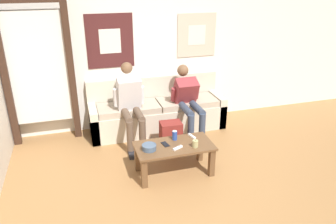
# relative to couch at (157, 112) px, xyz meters

# --- Properties ---
(ground_plane) EXTENTS (18.00, 18.00, 0.00)m
(ground_plane) POSITION_rel_couch_xyz_m (-0.05, -2.12, -0.29)
(ground_plane) COLOR #9E7042
(wall_back) EXTENTS (10.00, 0.07, 2.55)m
(wall_back) POSITION_rel_couch_xyz_m (-0.05, 0.32, 0.98)
(wall_back) COLOR white
(wall_back) RESTS_ON ground_plane
(door_frame) EXTENTS (1.00, 0.10, 2.15)m
(door_frame) POSITION_rel_couch_xyz_m (-1.74, 0.11, 0.90)
(door_frame) COLOR #382319
(door_frame) RESTS_ON ground_plane
(couch) EXTENTS (2.20, 0.65, 0.85)m
(couch) POSITION_rel_couch_xyz_m (0.00, 0.00, 0.00)
(couch) COLOR beige
(couch) RESTS_ON ground_plane
(coffee_table) EXTENTS (0.99, 0.51, 0.41)m
(coffee_table) POSITION_rel_couch_xyz_m (-0.14, -1.35, 0.03)
(coffee_table) COLOR brown
(coffee_table) RESTS_ON ground_plane
(person_seated_adult) EXTENTS (0.47, 0.83, 1.21)m
(person_seated_adult) POSITION_rel_couch_xyz_m (-0.50, -0.35, 0.36)
(person_seated_adult) COLOR brown
(person_seated_adult) RESTS_ON ground_plane
(person_seated_teen) EXTENTS (0.47, 0.95, 1.08)m
(person_seated_teen) POSITION_rel_couch_xyz_m (0.42, -0.34, 0.30)
(person_seated_teen) COLOR #384256
(person_seated_teen) RESTS_ON ground_plane
(backpack) EXTENTS (0.32, 0.27, 0.42)m
(backpack) POSITION_rel_couch_xyz_m (0.01, -0.74, -0.09)
(backpack) COLOR maroon
(backpack) RESTS_ON ground_plane
(ceramic_bowl) EXTENTS (0.18, 0.18, 0.07)m
(ceramic_bowl) POSITION_rel_couch_xyz_m (-0.47, -1.38, 0.15)
(ceramic_bowl) COLOR #475B75
(ceramic_bowl) RESTS_ON coffee_table
(pillar_candle) EXTENTS (0.07, 0.07, 0.10)m
(pillar_candle) POSITION_rel_couch_xyz_m (0.10, -1.47, 0.16)
(pillar_candle) COLOR tan
(pillar_candle) RESTS_ON coffee_table
(drink_can_blue) EXTENTS (0.07, 0.07, 0.12)m
(drink_can_blue) POSITION_rel_couch_xyz_m (-0.09, -1.21, 0.17)
(drink_can_blue) COLOR #28479E
(drink_can_blue) RESTS_ON coffee_table
(game_controller_near_left) EXTENTS (0.14, 0.09, 0.03)m
(game_controller_near_left) POSITION_rel_couch_xyz_m (-0.12, -1.46, 0.12)
(game_controller_near_left) COLOR white
(game_controller_near_left) RESTS_ON coffee_table
(game_controller_near_right) EXTENTS (0.07, 0.15, 0.03)m
(game_controller_near_right) POSITION_rel_couch_xyz_m (0.15, -1.21, 0.12)
(game_controller_near_right) COLOR white
(game_controller_near_right) RESTS_ON coffee_table
(cell_phone) EXTENTS (0.09, 0.15, 0.01)m
(cell_phone) POSITION_rel_couch_xyz_m (-0.24, -1.31, 0.12)
(cell_phone) COLOR black
(cell_phone) RESTS_ON coffee_table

